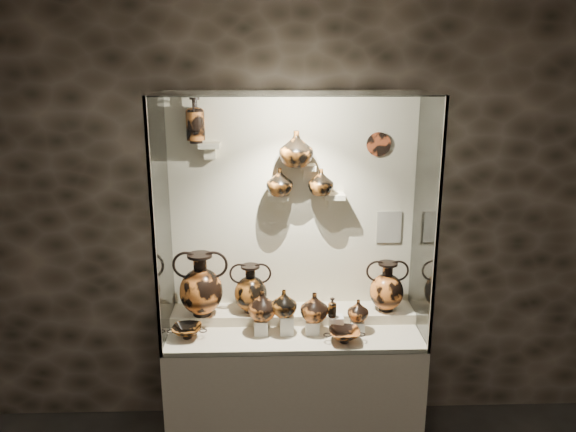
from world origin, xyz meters
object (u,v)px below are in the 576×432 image
object	(u,v)px
amphora_mid	(251,288)
ovoid_vase_c	(321,182)
amphora_right	(387,286)
lekythos_tall	(195,117)
jug_a	(262,305)
jug_c	(314,307)
jug_e	(358,310)
lekythos_small	(332,306)
amphora_left	(201,284)
kylix_right	(344,334)
ovoid_vase_b	(296,149)
kylix_left	(187,331)
ovoid_vase_a	(280,182)
jug_b	(284,303)

from	to	relation	value
amphora_mid	ovoid_vase_c	distance (m)	0.88
amphora_right	lekythos_tall	xyz separation A→B (m)	(-1.28, 0.08, 1.16)
jug_a	jug_c	distance (m)	0.34
jug_e	amphora_mid	bearing A→B (deg)	164.88
amphora_right	lekythos_small	world-z (taller)	amphora_right
lekythos_small	lekythos_tall	size ratio (longest dim) A/B	0.46
amphora_mid	amphora_left	bearing A→B (deg)	-160.98
jug_a	kylix_right	bearing A→B (deg)	-6.64
lekythos_small	ovoid_vase_b	xyz separation A→B (m)	(-0.23, 0.24, 1.01)
jug_c	ovoid_vase_b	xyz separation A→B (m)	(-0.11, 0.23, 1.02)
kylix_left	ovoid_vase_a	distance (m)	1.15
lekythos_small	lekythos_tall	xyz separation A→B (m)	(-0.88, 0.29, 1.21)
amphora_mid	ovoid_vase_b	xyz separation A→B (m)	(0.31, 0.03, 0.96)
jug_b	ovoid_vase_b	bearing A→B (deg)	63.97
ovoid_vase_b	lekythos_small	bearing A→B (deg)	-41.28
jug_c	ovoid_vase_c	world-z (taller)	ovoid_vase_c
jug_e	amphora_right	bearing A→B (deg)	38.67
jug_b	jug_c	size ratio (longest dim) A/B	0.92
lekythos_small	kylix_left	xyz separation A→B (m)	(-0.95, -0.03, -0.15)
ovoid_vase_b	jug_b	bearing A→B (deg)	-105.71
jug_a	jug_c	world-z (taller)	jug_a
lekythos_tall	ovoid_vase_b	xyz separation A→B (m)	(0.65, -0.05, -0.20)
amphora_right	jug_b	xyz separation A→B (m)	(-0.72, -0.20, -0.03)
ovoid_vase_a	ovoid_vase_c	distance (m)	0.28
jug_a	ovoid_vase_a	distance (m)	0.82
amphora_mid	jug_b	xyz separation A→B (m)	(0.23, -0.20, -0.02)
kylix_right	amphora_left	bearing A→B (deg)	172.90
ovoid_vase_b	kylix_left	bearing A→B (deg)	-154.27
jug_a	jug_e	world-z (taller)	jug_a
amphora_right	lekythos_tall	bearing A→B (deg)	-162.16
lekythos_small	kylix_left	bearing A→B (deg)	-171.21
jug_a	kylix_left	xyz separation A→B (m)	(-0.49, -0.06, -0.15)
amphora_mid	kylix_left	bearing A→B (deg)	-137.09
kylix_right	lekythos_tall	distance (m)	1.70
jug_a	kylix_left	world-z (taller)	jug_a
amphora_right	ovoid_vase_a	size ratio (longest dim) A/B	1.92
jug_a	ovoid_vase_b	xyz separation A→B (m)	(0.23, 0.21, 1.00)
jug_e	ovoid_vase_c	size ratio (longest dim) A/B	0.83
jug_e	kylix_right	world-z (taller)	jug_e
amphora_mid	ovoid_vase_c	size ratio (longest dim) A/B	1.92
jug_b	jug_e	xyz separation A→B (m)	(0.49, 0.01, -0.07)
ovoid_vase_a	ovoid_vase_c	size ratio (longest dim) A/B	1.03
kylix_left	lekythos_tall	xyz separation A→B (m)	(0.07, 0.32, 1.35)
jug_c	amphora_right	bearing A→B (deg)	10.37
amphora_left	ovoid_vase_c	world-z (taller)	ovoid_vase_c
amphora_left	kylix_right	xyz separation A→B (m)	(0.95, -0.29, -0.24)
jug_a	amphora_left	bearing A→B (deg)	169.31
ovoid_vase_b	ovoid_vase_c	xyz separation A→B (m)	(0.17, 0.03, -0.23)
kylix_left	ovoid_vase_c	xyz separation A→B (m)	(0.89, 0.30, 0.93)
jug_a	ovoid_vase_c	xyz separation A→B (m)	(0.40, 0.24, 0.78)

